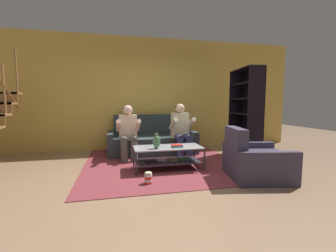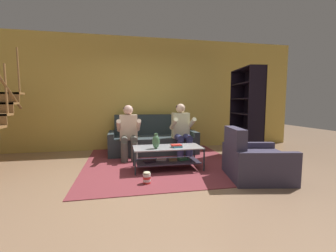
# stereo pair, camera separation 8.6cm
# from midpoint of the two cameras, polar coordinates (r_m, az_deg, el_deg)

# --- Properties ---
(ground) EXTENTS (16.80, 16.80, 0.00)m
(ground) POSITION_cam_midpoint_polar(r_m,az_deg,el_deg) (3.81, -0.55, -12.68)
(ground) COLOR #99765A
(back_partition) EXTENTS (8.40, 0.12, 2.90)m
(back_partition) POSITION_cam_midpoint_polar(r_m,az_deg,el_deg) (6.05, -5.08, 8.11)
(back_partition) COLOR gold
(back_partition) RESTS_ON ground
(couch) EXTENTS (2.08, 0.95, 0.91)m
(couch) POSITION_cam_midpoint_polar(r_m,az_deg,el_deg) (5.55, -3.52, -3.72)
(couch) COLOR #303C3F
(couch) RESTS_ON ground
(person_seated_left) EXTENTS (0.50, 0.58, 1.16)m
(person_seated_left) POSITION_cam_midpoint_polar(r_m,az_deg,el_deg) (4.89, -9.47, -1.04)
(person_seated_left) COLOR #585A51
(person_seated_left) RESTS_ON ground
(person_seated_right) EXTENTS (0.50, 0.58, 1.19)m
(person_seated_right) POSITION_cam_midpoint_polar(r_m,az_deg,el_deg) (5.08, 3.96, -0.57)
(person_seated_right) COLOR navy
(person_seated_right) RESTS_ON ground
(coffee_table) EXTENTS (1.24, 0.57, 0.42)m
(coffee_table) POSITION_cam_midpoint_polar(r_m,az_deg,el_deg) (4.14, 0.48, -7.25)
(coffee_table) COLOR #B4B4BA
(coffee_table) RESTS_ON ground
(area_rug) EXTENTS (3.00, 3.42, 0.01)m
(area_rug) POSITION_cam_midpoint_polar(r_m,az_deg,el_deg) (4.77, -1.54, -8.77)
(area_rug) COLOR brown
(area_rug) RESTS_ON ground
(vase) EXTENTS (0.13, 0.13, 0.27)m
(vase) POSITION_cam_midpoint_polar(r_m,az_deg,el_deg) (3.94, -2.46, -3.93)
(vase) COLOR #497A51
(vase) RESTS_ON coffee_table
(book_stack) EXTENTS (0.20, 0.16, 0.05)m
(book_stack) POSITION_cam_midpoint_polar(r_m,az_deg,el_deg) (4.06, 2.80, -5.06)
(book_stack) COLOR teal
(book_stack) RESTS_ON coffee_table
(bookshelf) EXTENTS (0.47, 1.04, 1.95)m
(bookshelf) POSITION_cam_midpoint_polar(r_m,az_deg,el_deg) (5.31, 19.80, 0.78)
(bookshelf) COLOR black
(bookshelf) RESTS_ON ground
(armchair) EXTENTS (1.05, 1.06, 0.82)m
(armchair) POSITION_cam_midpoint_polar(r_m,az_deg,el_deg) (3.92, 21.71, -8.50)
(armchair) COLOR #3E384F
(armchair) RESTS_ON ground
(popcorn_tub) EXTENTS (0.12, 0.12, 0.19)m
(popcorn_tub) POSITION_cam_midpoint_polar(r_m,az_deg,el_deg) (3.46, -4.69, -12.96)
(popcorn_tub) COLOR red
(popcorn_tub) RESTS_ON ground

